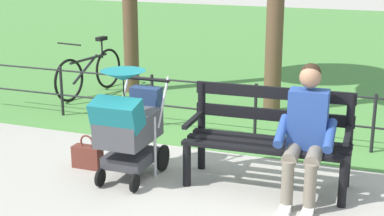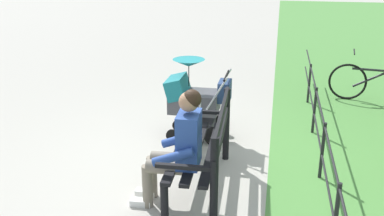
% 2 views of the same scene
% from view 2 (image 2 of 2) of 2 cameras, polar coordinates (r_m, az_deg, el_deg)
% --- Properties ---
extents(ground_plane, '(60.00, 60.00, 0.00)m').
position_cam_2_polar(ground_plane, '(5.46, 1.44, -7.72)').
color(ground_plane, '#ADA89E').
extents(park_bench, '(1.62, 0.67, 0.96)m').
position_cam_2_polar(park_bench, '(4.79, 1.88, -4.84)').
color(park_bench, black).
rests_on(park_bench, ground).
extents(person_on_bench, '(0.55, 0.74, 1.28)m').
position_cam_2_polar(person_on_bench, '(4.42, -1.80, -4.90)').
color(person_on_bench, slate).
rests_on(person_on_bench, ground).
extents(stroller, '(0.52, 0.89, 1.15)m').
position_cam_2_polar(stroller, '(6.07, 0.27, 1.25)').
color(stroller, black).
rests_on(stroller, ground).
extents(handbag, '(0.32, 0.14, 0.37)m').
position_cam_2_polar(handbag, '(6.73, 2.12, -1.07)').
color(handbag, brown).
rests_on(handbag, ground).
extents(park_fence, '(8.35, 0.04, 0.70)m').
position_cam_2_polar(park_fence, '(4.99, 17.05, -6.01)').
color(park_fence, black).
rests_on(park_fence, ground).
extents(bicycle, '(0.44, 1.65, 0.89)m').
position_cam_2_polar(bicycle, '(8.30, 23.21, 3.09)').
color(bicycle, black).
rests_on(bicycle, ground).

